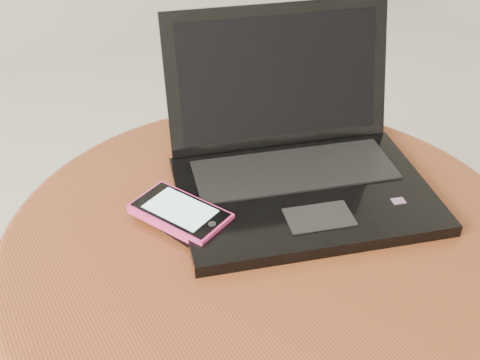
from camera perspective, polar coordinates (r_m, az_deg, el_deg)
table at (r=0.85m, az=2.60°, el=-11.05°), size 0.70×0.70×0.55m
laptop at (r=0.84m, az=5.34°, el=2.00°), size 0.40×0.38×0.22m
phone_black at (r=0.79m, az=-5.74°, el=-3.57°), size 0.09×0.13×0.01m
phone_pink at (r=0.78m, az=-5.65°, el=-3.14°), size 0.11×0.14×0.02m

